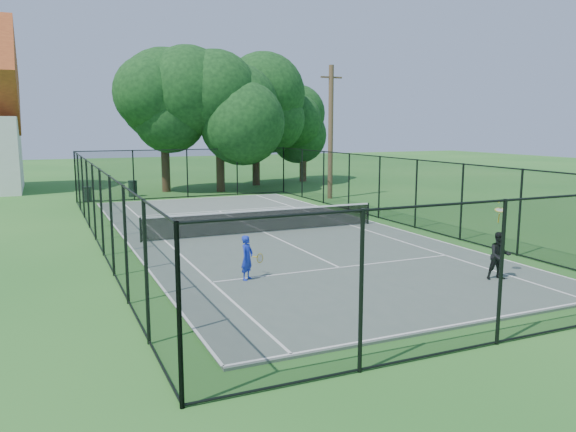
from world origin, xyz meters
name	(u,v)px	position (x,y,z in m)	size (l,w,h in m)	color
ground	(264,234)	(0.00, 0.00, 0.00)	(120.00, 120.00, 0.00)	#215E20
tennis_court	(264,233)	(0.00, 0.00, 0.03)	(11.00, 24.00, 0.06)	#526058
tennis_net	(264,220)	(0.00, 0.00, 0.58)	(10.08, 0.08, 0.95)	black
fence	(264,198)	(0.00, 0.00, 1.50)	(13.10, 26.10, 3.00)	black
tree_near_left	(164,111)	(-0.58, 16.64, 5.40)	(6.73, 6.73, 8.78)	#332114
tree_near_mid	(219,115)	(2.78, 15.12, 5.11)	(6.34, 6.34, 8.29)	#332114
tree_near_right	(256,109)	(6.49, 18.15, 5.62)	(6.41, 6.41, 8.84)	#332114
tree_far_right	(303,130)	(10.99, 19.45, 4.11)	(5.02, 5.02, 6.64)	#332114
trash_bin_left	(87,194)	(-5.89, 13.65, 0.43)	(0.58, 0.58, 0.86)	black
trash_bin_right	(133,188)	(-3.06, 14.87, 0.51)	(0.58, 0.58, 1.01)	black
utility_pole	(331,132)	(7.87, 9.00, 4.05)	(1.40, 0.30, 7.98)	#4C3823
player_blue	(247,258)	(-3.08, -6.52, 0.70)	(0.86, 0.54, 1.28)	#182DCD
player_black	(500,256)	(3.52, -9.41, 0.75)	(0.79, 0.84, 2.22)	black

